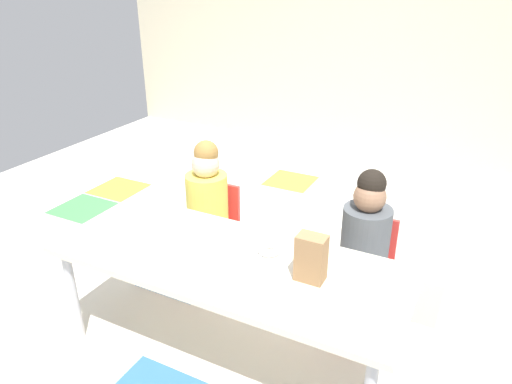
% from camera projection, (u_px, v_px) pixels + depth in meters
% --- Properties ---
extents(ground_plane, '(6.24, 5.14, 0.02)m').
position_uv_depth(ground_plane, '(271.00, 262.00, 3.34)').
color(ground_plane, silver).
extents(back_wall, '(6.24, 0.10, 2.74)m').
position_uv_depth(back_wall, '(384.00, 22.00, 4.84)').
color(back_wall, beige).
rests_on(back_wall, ground_plane).
extents(craft_table, '(1.74, 0.69, 0.58)m').
position_uv_depth(craft_table, '(228.00, 266.00, 2.33)').
color(craft_table, beige).
rests_on(craft_table, ground_plane).
extents(seated_child_near_camera, '(0.34, 0.34, 0.92)m').
position_uv_depth(seated_child_near_camera, '(208.00, 197.00, 2.98)').
color(seated_child_near_camera, red).
rests_on(seated_child_near_camera, ground_plane).
extents(seated_child_middle_seat, '(0.33, 0.33, 0.92)m').
position_uv_depth(seated_child_middle_seat, '(366.00, 234.00, 2.56)').
color(seated_child_middle_seat, red).
rests_on(seated_child_middle_seat, ground_plane).
extents(paper_bag_brown, '(0.13, 0.09, 0.22)m').
position_uv_depth(paper_bag_brown, '(311.00, 258.00, 2.10)').
color(paper_bag_brown, '#9E754C').
rests_on(paper_bag_brown, craft_table).
extents(paper_plate_near_edge, '(0.18, 0.18, 0.01)m').
position_uv_depth(paper_plate_near_edge, '(269.00, 253.00, 2.33)').
color(paper_plate_near_edge, white).
rests_on(paper_plate_near_edge, craft_table).
extents(paper_plate_center_table, '(0.18, 0.18, 0.01)m').
position_uv_depth(paper_plate_center_table, '(128.00, 236.00, 2.49)').
color(paper_plate_center_table, white).
rests_on(paper_plate_center_table, craft_table).
extents(donut_powdered_on_plate, '(0.12, 0.12, 0.04)m').
position_uv_depth(donut_powdered_on_plate, '(269.00, 249.00, 2.32)').
color(donut_powdered_on_plate, white).
rests_on(donut_powdered_on_plate, craft_table).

